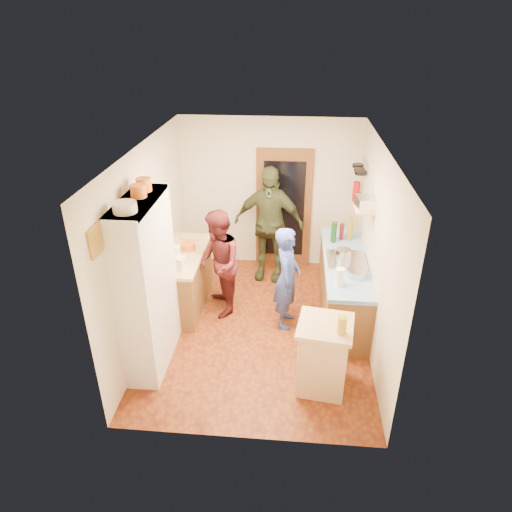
# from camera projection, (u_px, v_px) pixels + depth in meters

# --- Properties ---
(floor) EXTENTS (3.00, 4.00, 0.02)m
(floor) POSITION_uv_depth(u_px,v_px,m) (260.00, 326.00, 6.63)
(floor) COLOR brown
(floor) RESTS_ON ground
(ceiling) EXTENTS (3.00, 4.00, 0.02)m
(ceiling) POSITION_uv_depth(u_px,v_px,m) (260.00, 147.00, 5.42)
(ceiling) COLOR silver
(ceiling) RESTS_ON ground
(wall_back) EXTENTS (3.00, 0.02, 2.60)m
(wall_back) POSITION_uv_depth(u_px,v_px,m) (270.00, 194.00, 7.80)
(wall_back) COLOR beige
(wall_back) RESTS_ON ground
(wall_front) EXTENTS (3.00, 0.02, 2.60)m
(wall_front) POSITION_uv_depth(u_px,v_px,m) (242.00, 341.00, 4.25)
(wall_front) COLOR beige
(wall_front) RESTS_ON ground
(wall_left) EXTENTS (0.02, 4.00, 2.60)m
(wall_left) POSITION_uv_depth(u_px,v_px,m) (148.00, 241.00, 6.14)
(wall_left) COLOR beige
(wall_left) RESTS_ON ground
(wall_right) EXTENTS (0.02, 4.00, 2.60)m
(wall_right) POSITION_uv_depth(u_px,v_px,m) (376.00, 250.00, 5.90)
(wall_right) COLOR beige
(wall_right) RESTS_ON ground
(door_frame) EXTENTS (0.95, 0.06, 2.10)m
(door_frame) POSITION_uv_depth(u_px,v_px,m) (284.00, 209.00, 7.86)
(door_frame) COLOR brown
(door_frame) RESTS_ON ground
(door_glass) EXTENTS (0.70, 0.02, 1.70)m
(door_glass) POSITION_uv_depth(u_px,v_px,m) (284.00, 210.00, 7.83)
(door_glass) COLOR black
(door_glass) RESTS_ON door_frame
(hutch_body) EXTENTS (0.40, 1.20, 2.20)m
(hutch_body) POSITION_uv_depth(u_px,v_px,m) (147.00, 286.00, 5.51)
(hutch_body) COLOR silver
(hutch_body) RESTS_ON ground
(hutch_top_shelf) EXTENTS (0.40, 1.14, 0.04)m
(hutch_top_shelf) POSITION_uv_depth(u_px,v_px,m) (137.00, 202.00, 5.01)
(hutch_top_shelf) COLOR silver
(hutch_top_shelf) RESTS_ON hutch_body
(plate_stack) EXTENTS (0.25, 0.25, 0.10)m
(plate_stack) POSITION_uv_depth(u_px,v_px,m) (125.00, 207.00, 4.67)
(plate_stack) COLOR white
(plate_stack) RESTS_ON hutch_top_shelf
(orange_pot_a) EXTENTS (0.18, 0.18, 0.14)m
(orange_pot_a) POSITION_uv_depth(u_px,v_px,m) (138.00, 191.00, 5.05)
(orange_pot_a) COLOR orange
(orange_pot_a) RESTS_ON hutch_top_shelf
(orange_pot_b) EXTENTS (0.17, 0.17, 0.16)m
(orange_pot_b) POSITION_uv_depth(u_px,v_px,m) (144.00, 185.00, 5.23)
(orange_pot_b) COLOR orange
(orange_pot_b) RESTS_ON hutch_top_shelf
(left_counter_base) EXTENTS (0.60, 1.40, 0.85)m
(left_counter_base) POSITION_uv_depth(u_px,v_px,m) (183.00, 281.00, 6.92)
(left_counter_base) COLOR brown
(left_counter_base) RESTS_ON ground
(left_counter_top) EXTENTS (0.64, 1.44, 0.05)m
(left_counter_top) POSITION_uv_depth(u_px,v_px,m) (181.00, 255.00, 6.71)
(left_counter_top) COLOR tan
(left_counter_top) RESTS_ON left_counter_base
(toaster) EXTENTS (0.27, 0.21, 0.18)m
(toaster) POSITION_uv_depth(u_px,v_px,m) (176.00, 263.00, 6.26)
(toaster) COLOR white
(toaster) RESTS_ON left_counter_top
(kettle) EXTENTS (0.19, 0.19, 0.17)m
(kettle) POSITION_uv_depth(u_px,v_px,m) (175.00, 251.00, 6.57)
(kettle) COLOR white
(kettle) RESTS_ON left_counter_top
(orange_bowl) EXTENTS (0.27, 0.27, 0.10)m
(orange_bowl) POSITION_uv_depth(u_px,v_px,m) (188.00, 246.00, 6.80)
(orange_bowl) COLOR orange
(orange_bowl) RESTS_ON left_counter_top
(chopping_board) EXTENTS (0.33, 0.26, 0.02)m
(chopping_board) POSITION_uv_depth(u_px,v_px,m) (191.00, 237.00, 7.19)
(chopping_board) COLOR tan
(chopping_board) RESTS_ON left_counter_top
(right_counter_base) EXTENTS (0.60, 2.20, 0.84)m
(right_counter_base) POSITION_uv_depth(u_px,v_px,m) (343.00, 287.00, 6.78)
(right_counter_base) COLOR brown
(right_counter_base) RESTS_ON ground
(right_counter_top) EXTENTS (0.62, 2.22, 0.06)m
(right_counter_top) POSITION_uv_depth(u_px,v_px,m) (345.00, 261.00, 6.57)
(right_counter_top) COLOR blue
(right_counter_top) RESTS_ON right_counter_base
(hob) EXTENTS (0.55, 0.58, 0.04)m
(hob) POSITION_uv_depth(u_px,v_px,m) (346.00, 260.00, 6.48)
(hob) COLOR silver
(hob) RESTS_ON right_counter_top
(pot_on_hob) EXTENTS (0.22, 0.22, 0.14)m
(pot_on_hob) POSITION_uv_depth(u_px,v_px,m) (343.00, 254.00, 6.45)
(pot_on_hob) COLOR silver
(pot_on_hob) RESTS_ON hob
(bottle_a) EXTENTS (0.09, 0.09, 0.33)m
(bottle_a) POSITION_uv_depth(u_px,v_px,m) (334.00, 232.00, 6.97)
(bottle_a) COLOR #143F14
(bottle_a) RESTS_ON right_counter_top
(bottle_b) EXTENTS (0.08, 0.08, 0.27)m
(bottle_b) POSITION_uv_depth(u_px,v_px,m) (342.00, 231.00, 7.07)
(bottle_b) COLOR #591419
(bottle_b) RESTS_ON right_counter_top
(bottle_c) EXTENTS (0.10, 0.10, 0.36)m
(bottle_c) POSITION_uv_depth(u_px,v_px,m) (350.00, 229.00, 7.05)
(bottle_c) COLOR olive
(bottle_c) RESTS_ON right_counter_top
(paper_towel) EXTENTS (0.12, 0.12, 0.24)m
(paper_towel) POSITION_uv_depth(u_px,v_px,m) (340.00, 277.00, 5.85)
(paper_towel) COLOR white
(paper_towel) RESTS_ON right_counter_top
(mixing_bowl) EXTENTS (0.29, 0.29, 0.10)m
(mixing_bowl) POSITION_uv_depth(u_px,v_px,m) (357.00, 273.00, 6.08)
(mixing_bowl) COLOR silver
(mixing_bowl) RESTS_ON right_counter_top
(island_base) EXTENTS (0.62, 0.62, 0.86)m
(island_base) POSITION_uv_depth(u_px,v_px,m) (323.00, 357.00, 5.36)
(island_base) COLOR tan
(island_base) RESTS_ON ground
(island_top) EXTENTS (0.70, 0.70, 0.05)m
(island_top) POSITION_uv_depth(u_px,v_px,m) (326.00, 326.00, 5.15)
(island_top) COLOR tan
(island_top) RESTS_ON island_base
(cutting_board) EXTENTS (0.39, 0.33, 0.02)m
(cutting_board) POSITION_uv_depth(u_px,v_px,m) (322.00, 322.00, 5.20)
(cutting_board) COLOR white
(cutting_board) RESTS_ON island_top
(oil_jar) EXTENTS (0.12, 0.12, 0.21)m
(oil_jar) POSITION_uv_depth(u_px,v_px,m) (342.00, 325.00, 4.95)
(oil_jar) COLOR #AD9E2D
(oil_jar) RESTS_ON island_top
(pan_rail) EXTENTS (0.02, 0.65, 0.02)m
(pan_rail) POSITION_uv_depth(u_px,v_px,m) (364.00, 161.00, 6.91)
(pan_rail) COLOR silver
(pan_rail) RESTS_ON wall_right
(pan_hang_a) EXTENTS (0.18, 0.18, 0.05)m
(pan_hang_a) POSITION_uv_depth(u_px,v_px,m) (361.00, 173.00, 6.82)
(pan_hang_a) COLOR black
(pan_hang_a) RESTS_ON pan_rail
(pan_hang_b) EXTENTS (0.16, 0.16, 0.05)m
(pan_hang_b) POSITION_uv_depth(u_px,v_px,m) (359.00, 170.00, 7.00)
(pan_hang_b) COLOR black
(pan_hang_b) RESTS_ON pan_rail
(pan_hang_c) EXTENTS (0.17, 0.17, 0.05)m
(pan_hang_c) POSITION_uv_depth(u_px,v_px,m) (358.00, 166.00, 7.17)
(pan_hang_c) COLOR black
(pan_hang_c) RESTS_ON pan_rail
(wall_shelf) EXTENTS (0.26, 0.42, 0.03)m
(wall_shelf) POSITION_uv_depth(u_px,v_px,m) (364.00, 208.00, 6.13)
(wall_shelf) COLOR tan
(wall_shelf) RESTS_ON wall_right
(radio) EXTENTS (0.26, 0.33, 0.15)m
(radio) POSITION_uv_depth(u_px,v_px,m) (365.00, 202.00, 6.09)
(radio) COLOR silver
(radio) RESTS_ON wall_shelf
(ext_bracket) EXTENTS (0.06, 0.10, 0.04)m
(ext_bracket) POSITION_uv_depth(u_px,v_px,m) (359.00, 194.00, 7.34)
(ext_bracket) COLOR black
(ext_bracket) RESTS_ON wall_right
(fire_extinguisher) EXTENTS (0.11, 0.11, 0.32)m
(fire_extinguisher) POSITION_uv_depth(u_px,v_px,m) (356.00, 191.00, 7.32)
(fire_extinguisher) COLOR red
(fire_extinguisher) RESTS_ON wall_right
(picture_frame) EXTENTS (0.03, 0.25, 0.30)m
(picture_frame) POSITION_uv_depth(u_px,v_px,m) (95.00, 241.00, 4.43)
(picture_frame) COLOR gold
(picture_frame) RESTS_ON wall_left
(person_hob) EXTENTS (0.41, 0.58, 1.51)m
(person_hob) POSITION_uv_depth(u_px,v_px,m) (289.00, 279.00, 6.33)
(person_hob) COLOR #33459E
(person_hob) RESTS_ON ground
(person_left) EXTENTS (0.81, 0.93, 1.62)m
(person_left) POSITION_uv_depth(u_px,v_px,m) (220.00, 263.00, 6.64)
(person_left) COLOR #4C181B
(person_left) RESTS_ON ground
(person_back) EXTENTS (1.20, 0.63, 1.95)m
(person_back) POSITION_uv_depth(u_px,v_px,m) (270.00, 224.00, 7.45)
(person_back) COLOR #31371F
(person_back) RESTS_ON ground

